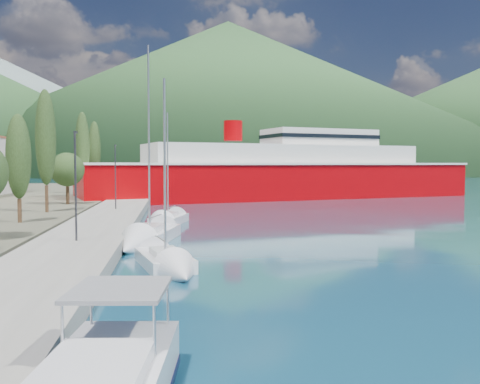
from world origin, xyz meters
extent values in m
plane|color=navy|center=(0.00, 120.00, 0.00)|extent=(1400.00, 1400.00, 0.00)
cube|color=gray|center=(-9.00, 26.00, 0.40)|extent=(5.00, 88.00, 0.80)
cone|color=gray|center=(80.00, 680.00, 90.00)|extent=(760.00, 760.00, 180.00)
cone|color=#2F582C|center=(40.00, 400.00, 57.50)|extent=(480.00, 480.00, 115.00)
cylinder|color=#47301E|center=(-14.95, 26.00, 1.59)|extent=(0.30, 0.30, 1.77)
ellipsoid|color=#2B431D|center=(-14.95, 26.00, 5.61)|extent=(1.80, 1.80, 6.28)
cylinder|color=#47301E|center=(-14.95, 34.67, 1.91)|extent=(0.30, 0.30, 2.43)
ellipsoid|color=#2B431D|center=(-14.95, 34.67, 7.44)|extent=(1.80, 1.80, 8.61)
cylinder|color=#47301E|center=(-14.95, 44.38, 1.85)|extent=(0.36, 0.36, 2.29)
sphere|color=#2B431D|center=(-14.95, 44.38, 4.46)|extent=(3.66, 3.66, 3.66)
cylinder|color=#47301E|center=(-14.95, 54.48, 1.90)|extent=(0.30, 0.30, 2.40)
ellipsoid|color=#2B431D|center=(-14.95, 54.48, 7.36)|extent=(1.80, 1.80, 8.52)
cylinder|color=#47301E|center=(-14.95, 65.11, 1.87)|extent=(0.30, 0.30, 2.33)
ellipsoid|color=#2B431D|center=(-14.95, 65.11, 7.16)|extent=(1.80, 1.80, 8.26)
cylinder|color=#2D2D33|center=(-9.00, 15.12, 3.80)|extent=(0.12, 0.12, 6.00)
cube|color=#2D2D33|center=(-9.00, 15.37, 6.80)|extent=(0.15, 0.50, 0.12)
cylinder|color=#2D2D33|center=(-9.00, 36.01, 3.80)|extent=(0.12, 0.12, 6.00)
cube|color=#2D2D33|center=(-9.00, 36.26, 6.80)|extent=(0.15, 0.50, 0.12)
cube|color=silver|center=(-5.16, -5.54, 1.29)|extent=(2.19, 3.06, 0.36)
cube|color=slate|center=(-4.88, -3.27, 2.28)|extent=(2.32, 2.66, 0.09)
cube|color=silver|center=(-4.14, 11.21, 0.22)|extent=(3.17, 5.39, 0.81)
cube|color=silver|center=(-4.06, 10.88, 0.76)|extent=(1.67, 2.25, 0.31)
cylinder|color=silver|center=(-4.06, 10.88, 4.89)|extent=(0.12, 0.12, 8.52)
cone|color=silver|center=(-3.40, 8.06, 0.22)|extent=(2.55, 2.77, 2.06)
cube|color=silver|center=(-5.08, 20.16, 0.27)|extent=(3.93, 7.25, 0.97)
cube|color=silver|center=(-5.18, 19.71, 0.92)|extent=(2.05, 3.01, 0.38)
cylinder|color=silver|center=(-5.18, 19.71, 6.68)|extent=(0.12, 0.12, 11.86)
cone|color=silver|center=(-6.04, 15.87, 0.27)|extent=(3.12, 3.67, 2.48)
cube|color=silver|center=(-3.99, 30.37, 0.24)|extent=(3.47, 5.46, 0.87)
cube|color=silver|center=(-4.08, 30.05, 0.82)|extent=(1.82, 2.30, 0.34)
cylinder|color=silver|center=(-4.08, 30.05, 5.00)|extent=(0.12, 0.12, 8.66)
cone|color=silver|center=(-4.84, 27.25, 0.24)|extent=(2.76, 2.86, 2.21)
cube|color=#A30004|center=(12.71, 62.55, 2.23)|extent=(59.90, 27.70, 5.68)
cube|color=silver|center=(12.71, 62.55, 5.07)|extent=(60.40, 28.17, 0.30)
cube|color=silver|center=(12.71, 62.55, 6.29)|extent=(41.79, 20.76, 3.04)
cube|color=silver|center=(18.56, 64.21, 9.02)|extent=(17.90, 11.74, 2.43)
cylinder|color=#A30004|center=(4.90, 60.35, 9.73)|extent=(2.64, 2.64, 2.84)
camera|label=1|loc=(-3.72, -15.18, 5.04)|focal=40.00mm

